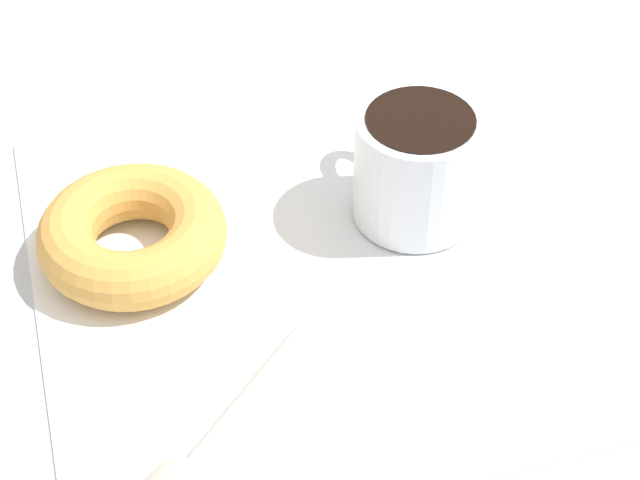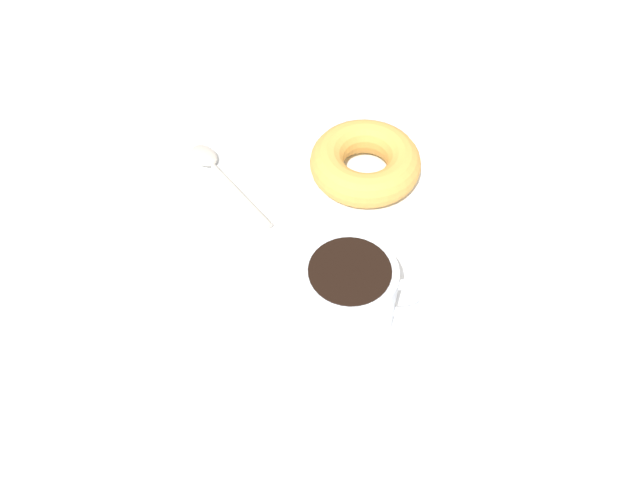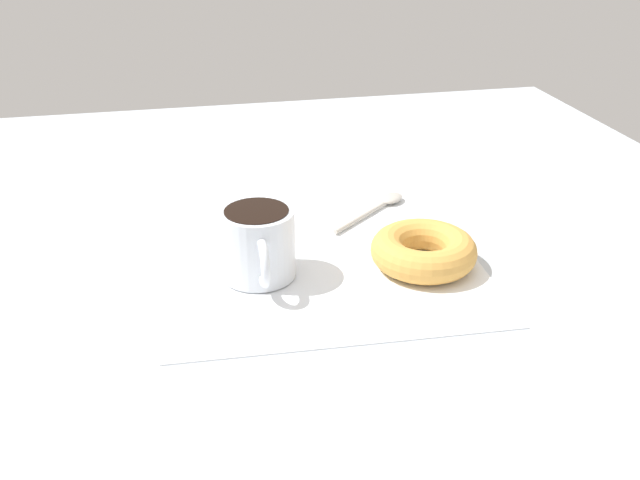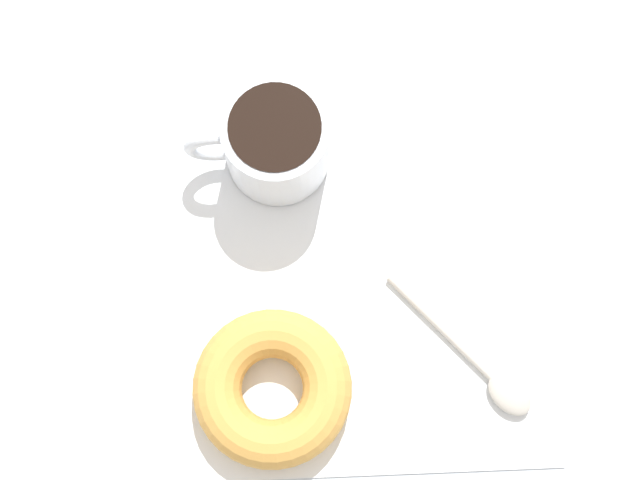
{
  "view_description": "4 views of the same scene",
  "coord_description": "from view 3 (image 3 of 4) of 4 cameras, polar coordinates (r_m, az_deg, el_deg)",
  "views": [
    {
      "loc": [
        40.77,
        -16.64,
        46.03
      ],
      "look_at": [
        -2.55,
        -2.14,
        2.3
      ],
      "focal_mm": 60.0,
      "sensor_mm": 36.0,
      "label": 1
    },
    {
      "loc": [
        -3.78,
        33.12,
        47.25
      ],
      "look_at": [
        -2.55,
        -2.14,
        2.3
      ],
      "focal_mm": 35.0,
      "sensor_mm": 36.0,
      "label": 2
    },
    {
      "loc": [
        -70.43,
        12.44,
        37.51
      ],
      "look_at": [
        -2.55,
        -2.14,
        2.3
      ],
      "focal_mm": 40.0,
      "sensor_mm": 36.0,
      "label": 3
    },
    {
      "loc": [
        -3.86,
        -18.04,
        78.58
      ],
      "look_at": [
        -2.55,
        -2.14,
        2.3
      ],
      "focal_mm": 60.0,
      "sensor_mm": 36.0,
      "label": 4
    }
  ],
  "objects": [
    {
      "name": "napkin",
      "position": [
        0.79,
        -0.0,
        -1.39
      ],
      "size": [
        35.3,
        35.3,
        0.3
      ],
      "primitive_type": "cube",
      "rotation": [
        0.0,
        0.0,
        -0.04
      ],
      "color": "white",
      "rests_on": "ground_plane"
    },
    {
      "name": "donut",
      "position": [
        0.77,
        8.29,
        -0.83
      ],
      "size": [
        11.4,
        11.4,
        3.52
      ],
      "primitive_type": "torus",
      "color": "gold",
      "rests_on": "napkin"
    },
    {
      "name": "ground_plane",
      "position": [
        0.81,
        -1.85,
        -1.42
      ],
      "size": [
        120.0,
        120.0,
        2.0
      ],
      "primitive_type": "cube",
      "color": "#B2BCC6"
    },
    {
      "name": "coffee_cup",
      "position": [
        0.74,
        -4.99,
        -0.21
      ],
      "size": [
        10.69,
        7.78,
        7.41
      ],
      "color": "silver",
      "rests_on": "napkin"
    },
    {
      "name": "spoon",
      "position": [
        0.91,
        5.04,
        2.92
      ],
      "size": [
        10.14,
        11.63,
        0.9
      ],
      "color": "#B7B2A8",
      "rests_on": "napkin"
    }
  ]
}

